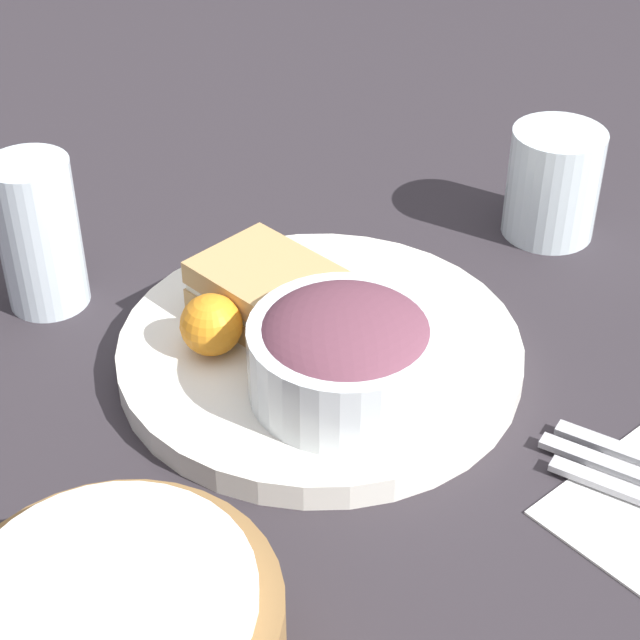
% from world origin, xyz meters
% --- Properties ---
extents(ground_plane, '(4.00, 4.00, 0.00)m').
position_xyz_m(ground_plane, '(0.00, 0.00, 0.00)').
color(ground_plane, '#2D282D').
extents(plate, '(0.31, 0.31, 0.02)m').
position_xyz_m(plate, '(0.00, 0.00, 0.01)').
color(plate, white).
rests_on(plate, ground_plane).
extents(sandwich, '(0.11, 0.09, 0.04)m').
position_xyz_m(sandwich, '(0.05, 0.01, 0.04)').
color(sandwich, tan).
rests_on(sandwich, plate).
extents(salad_bowl, '(0.14, 0.14, 0.07)m').
position_xyz_m(salad_bowl, '(-0.05, 0.02, 0.06)').
color(salad_bowl, white).
rests_on(salad_bowl, plate).
extents(dressing_cup, '(0.06, 0.06, 0.04)m').
position_xyz_m(dressing_cup, '(-0.03, -0.06, 0.04)').
color(dressing_cup, '#B7B7BC').
rests_on(dressing_cup, plate).
extents(orange_wedge, '(0.05, 0.05, 0.05)m').
position_xyz_m(orange_wedge, '(0.04, 0.07, 0.04)').
color(orange_wedge, orange).
rests_on(orange_wedge, plate).
extents(drink_glass, '(0.07, 0.07, 0.13)m').
position_xyz_m(drink_glass, '(0.21, 0.11, 0.06)').
color(drink_glass, silver).
rests_on(drink_glass, ground_plane).
extents(water_glass, '(0.08, 0.08, 0.10)m').
position_xyz_m(water_glass, '(0.01, -0.28, 0.05)').
color(water_glass, silver).
rests_on(water_glass, ground_plane).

